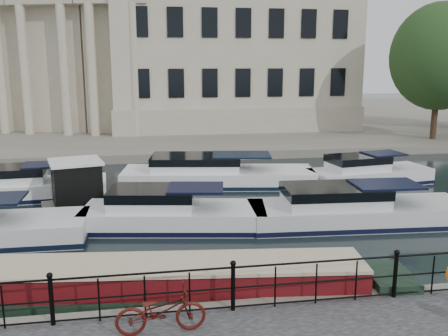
{
  "coord_description": "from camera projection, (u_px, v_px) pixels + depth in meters",
  "views": [
    {
      "loc": [
        -1.95,
        -12.67,
        6.19
      ],
      "look_at": [
        0.5,
        2.0,
        3.0
      ],
      "focal_mm": 40.0,
      "sensor_mm": 36.0,
      "label": 1
    }
  ],
  "objects": [
    {
      "name": "ground_plane",
      "position": [
        218.0,
        289.0,
        13.83
      ],
      "size": [
        160.0,
        160.0,
        0.0
      ],
      "primitive_type": "plane",
      "color": "black",
      "rests_on": "ground"
    },
    {
      "name": "cabin_cruisers",
      "position": [
        185.0,
        199.0,
        21.49
      ],
      "size": [
        26.01,
        10.8,
        1.99
      ],
      "color": "silver",
      "rests_on": "ground_plane"
    },
    {
      "name": "far_bank",
      "position": [
        160.0,
        120.0,
        51.39
      ],
      "size": [
        120.0,
        42.0,
        0.55
      ],
      "primitive_type": "cube",
      "color": "#6B665B",
      "rests_on": "ground_plane"
    },
    {
      "name": "narrowboat",
      "position": [
        149.0,
        293.0,
        12.77
      ],
      "size": [
        13.97,
        3.37,
        1.51
      ],
      "rotation": [
        0.0,
        0.0,
        -0.11
      ],
      "color": "black",
      "rests_on": "ground_plane"
    },
    {
      "name": "bicycle",
      "position": [
        161.0,
        311.0,
        10.49
      ],
      "size": [
        1.93,
        0.74,
        1.0
      ],
      "primitive_type": "imported",
      "rotation": [
        0.0,
        0.0,
        1.61
      ],
      "color": "#42100B",
      "rests_on": "near_quay"
    },
    {
      "name": "railing",
      "position": [
        233.0,
        284.0,
        11.41
      ],
      "size": [
        24.14,
        0.14,
        1.22
      ],
      "color": "black",
      "rests_on": "near_quay"
    },
    {
      "name": "civic_building",
      "position": [
        149.0,
        52.0,
        45.67
      ],
      "size": [
        53.55,
        31.84,
        16.85
      ],
      "color": "#ADA38C",
      "rests_on": "far_bank"
    },
    {
      "name": "harbour_hut",
      "position": [
        77.0,
        187.0,
        21.21
      ],
      "size": [
        3.35,
        3.0,
        2.18
      ],
      "rotation": [
        0.0,
        0.0,
        0.24
      ],
      "color": "#6B665B",
      "rests_on": "ground_plane"
    }
  ]
}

